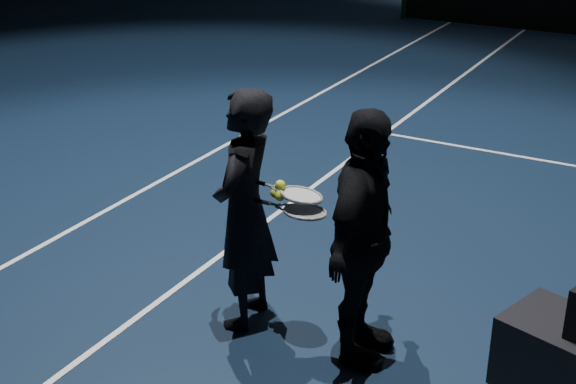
# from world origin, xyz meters

# --- Properties ---
(player_a) EXTENTS (0.49, 0.66, 1.65)m
(player_a) POSITION_xyz_m (-3.44, -10.50, 0.83)
(player_a) COLOR black
(player_a) RESTS_ON floor
(player_b) EXTENTS (0.50, 1.01, 1.65)m
(player_b) POSITION_xyz_m (-2.59, -10.51, 0.83)
(player_b) COLOR black
(player_b) RESTS_ON floor
(racket_lower) EXTENTS (0.68, 0.23, 0.03)m
(racket_lower) POSITION_xyz_m (-2.99, -10.50, 0.92)
(racket_lower) COLOR black
(racket_lower) RESTS_ON player_a
(racket_upper) EXTENTS (0.69, 0.26, 0.10)m
(racket_upper) POSITION_xyz_m (-3.04, -10.46, 1.01)
(racket_upper) COLOR black
(racket_upper) RESTS_ON player_b
(tennis_balls) EXTENTS (0.12, 0.10, 0.12)m
(tennis_balls) POSITION_xyz_m (-3.18, -10.49, 1.01)
(tennis_balls) COLOR yellow
(tennis_balls) RESTS_ON racket_upper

